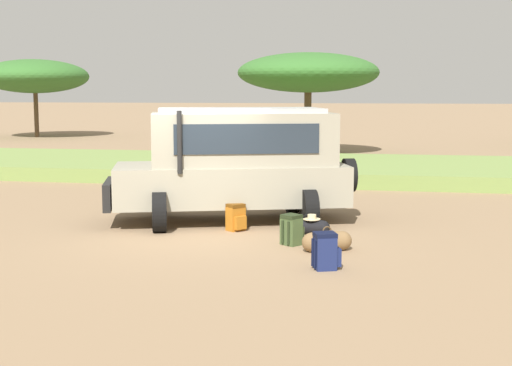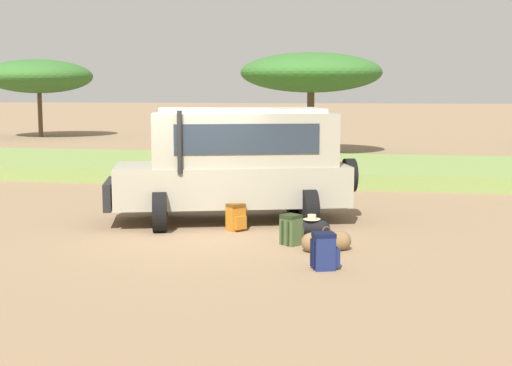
% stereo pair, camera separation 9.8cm
% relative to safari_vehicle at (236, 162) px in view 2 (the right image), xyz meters
% --- Properties ---
extents(ground_plane, '(320.00, 320.00, 0.00)m').
position_rel_safari_vehicle_xyz_m(ground_plane, '(-0.49, -1.36, -1.29)').
color(ground_plane, '#8C7051').
extents(grass_bank, '(120.00, 7.00, 0.44)m').
position_rel_safari_vehicle_xyz_m(grass_bank, '(-0.49, 8.98, -1.07)').
color(grass_bank, olive).
rests_on(grass_bank, ground_plane).
extents(safari_vehicle, '(5.45, 3.63, 2.44)m').
position_rel_safari_vehicle_xyz_m(safari_vehicle, '(0.00, 0.00, 0.00)').
color(safari_vehicle, gray).
rests_on(safari_vehicle, ground_plane).
extents(backpack_beside_front_wheel, '(0.44, 0.43, 0.54)m').
position_rel_safari_vehicle_xyz_m(backpack_beside_front_wheel, '(0.22, -1.00, -1.03)').
color(backpack_beside_front_wheel, '#B26619').
rests_on(backpack_beside_front_wheel, ground_plane).
extents(backpack_cluster_center, '(0.44, 0.46, 0.56)m').
position_rel_safari_vehicle_xyz_m(backpack_cluster_center, '(1.51, -2.12, -1.02)').
color(backpack_cluster_center, '#42562D').
rests_on(backpack_cluster_center, ground_plane).
extents(backpack_near_rear_wheel, '(0.48, 0.42, 0.59)m').
position_rel_safari_vehicle_xyz_m(backpack_near_rear_wheel, '(2.28, -3.81, -1.01)').
color(backpack_near_rear_wheel, navy).
rests_on(backpack_near_rear_wheel, ground_plane).
extents(duffel_bag_low_black_case, '(0.92, 0.38, 0.40)m').
position_rel_safari_vehicle_xyz_m(duffel_bag_low_black_case, '(1.67, -1.10, -1.14)').
color(duffel_bag_low_black_case, black).
rests_on(duffel_bag_low_black_case, ground_plane).
extents(duffel_bag_soft_canvas, '(0.86, 0.59, 0.44)m').
position_rel_safari_vehicle_xyz_m(duffel_bag_soft_canvas, '(2.19, -2.52, -1.12)').
color(duffel_bag_soft_canvas, brown).
rests_on(duffel_bag_soft_canvas, ground_plane).
extents(acacia_tree_far_left, '(6.42, 6.91, 4.74)m').
position_rel_safari_vehicle_xyz_m(acacia_tree_far_left, '(-18.26, 25.81, 2.42)').
color(acacia_tree_far_left, brown).
rests_on(acacia_tree_far_left, ground_plane).
extents(acacia_tree_left_mid, '(6.27, 6.14, 4.50)m').
position_rel_safari_vehicle_xyz_m(acacia_tree_left_mid, '(-0.45, 16.95, 2.32)').
color(acacia_tree_left_mid, brown).
rests_on(acacia_tree_left_mid, ground_plane).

